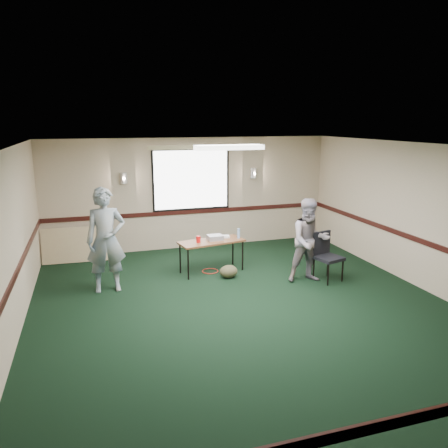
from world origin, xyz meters
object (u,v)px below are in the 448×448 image
object	(u,v)px
folding_table	(212,243)
person_right	(310,241)
person_left	(106,240)
conference_chair	(325,252)
projector	(215,237)

from	to	relation	value
folding_table	person_right	xyz separation A→B (m)	(1.67, -1.09, 0.20)
person_right	folding_table	bearing A→B (deg)	154.74
folding_table	person_right	world-z (taller)	person_right
folding_table	person_right	distance (m)	2.00
folding_table	person_left	size ratio (longest dim) A/B	0.73
folding_table	conference_chair	distance (m)	2.30
projector	person_right	size ratio (longest dim) A/B	0.18
person_left	conference_chair	bearing A→B (deg)	-9.73
person_left	person_right	bearing A→B (deg)	-10.55
projector	person_left	size ratio (longest dim) A/B	0.16
projector	conference_chair	world-z (taller)	conference_chair
projector	person_left	xyz separation A→B (m)	(-2.20, -0.45, 0.25)
folding_table	projector	bearing A→B (deg)	15.17
projector	person_left	bearing A→B (deg)	-170.62
projector	person_left	world-z (taller)	person_left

